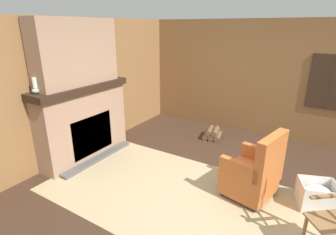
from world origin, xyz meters
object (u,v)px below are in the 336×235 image
Objects in this scene: oil_lamp_vase at (36,88)px; decorative_plate_on_mantel at (72,79)px; armchair at (254,174)px; firewood_stack at (212,134)px; laundry_basket at (317,195)px; storage_case at (105,75)px.

oil_lamp_vase reaches higher than decorative_plate_on_mantel.
firewood_stack is (-1.24, 1.59, -0.26)m from armchair.
storage_case is at bearing 179.04° from laundry_basket.
armchair is at bearing -5.51° from storage_case.
decorative_plate_on_mantel is (-3.69, -0.67, 1.25)m from laundry_basket.
armchair is at bearing -164.24° from laundry_basket.
oil_lamp_vase reaches higher than storage_case.
armchair is at bearing 8.89° from decorative_plate_on_mantel.
firewood_stack is at bearing 38.31° from storage_case.
laundry_basket is (2.01, -1.37, 0.08)m from firewood_stack.
storage_case is at bearing 88.43° from decorative_plate_on_mantel.
oil_lamp_vase is at bearing -88.22° from decorative_plate_on_mantel.
laundry_basket is 2.31× the size of oil_lamp_vase.
storage_case reaches higher than laundry_basket.
laundry_basket is 4.08m from oil_lamp_vase.
laundry_basket is at bearing -34.25° from firewood_stack.
oil_lamp_vase reaches higher than laundry_basket.
firewood_stack is 2.43m from laundry_basket.
storage_case reaches higher than firewood_stack.
armchair is 0.82m from laundry_basket.
armchair reaches higher than laundry_basket.
firewood_stack is at bearing 58.35° from oil_lamp_vase.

